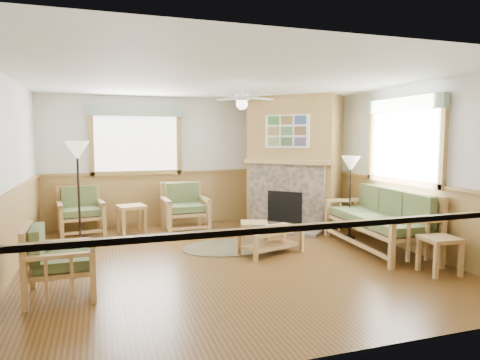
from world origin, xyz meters
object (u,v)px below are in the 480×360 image
object	(u,v)px
armchair_back_left	(81,211)
floor_lamp_right	(350,197)
armchair_left	(61,261)
end_table_chairs	(132,219)
floor_lamp_left	(79,192)
end_table_sofa	(439,255)
sofa	(378,219)
armchair_back_right	(185,207)
footstool	(254,233)
coffee_table	(271,241)

from	to	relation	value
armchair_back_left	floor_lamp_right	world-z (taller)	floor_lamp_right
armchair_back_left	armchair_left	world-z (taller)	armchair_back_left
end_table_chairs	floor_lamp_left	size ratio (longest dim) A/B	0.31
end_table_sofa	armchair_back_left	bearing A→B (deg)	139.52
end_table_sofa	sofa	bearing A→B (deg)	90.00
armchair_back_right	end_table_sofa	xyz separation A→B (m)	(2.78, -3.79, -0.22)
end_table_chairs	floor_lamp_left	world-z (taller)	floor_lamp_left
sofa	armchair_back_left	distance (m)	5.45
footstool	floor_lamp_right	distance (m)	1.95
coffee_table	floor_lamp_right	size ratio (longest dim) A/B	0.67
armchair_left	floor_lamp_right	xyz separation A→B (m)	(4.85, 1.51, 0.34)
end_table_chairs	footstool	size ratio (longest dim) A/B	1.22
end_table_chairs	end_table_sofa	world-z (taller)	end_table_chairs
armchair_back_left	sofa	bearing A→B (deg)	-37.27
coffee_table	end_table_chairs	xyz separation A→B (m)	(-2.01, 2.19, 0.07)
armchair_back_left	floor_lamp_left	world-z (taller)	floor_lamp_left
sofa	armchair_back_right	world-z (taller)	sofa
floor_lamp_left	floor_lamp_right	distance (m)	4.88
end_table_sofa	floor_lamp_right	size ratio (longest dim) A/B	0.33
armchair_back_right	end_table_chairs	xyz separation A→B (m)	(-1.05, 0.05, -0.19)
sofa	armchair_back_left	size ratio (longest dim) A/B	2.40
floor_lamp_right	armchair_back_left	bearing A→B (deg)	158.91
sofa	footstool	distance (m)	2.09
end_table_sofa	floor_lamp_right	world-z (taller)	floor_lamp_right
sofa	armchair_left	size ratio (longest dim) A/B	2.56
armchair_back_left	footstool	distance (m)	3.40
armchair_back_left	floor_lamp_right	bearing A→B (deg)	-29.00
end_table_chairs	armchair_back_left	bearing A→B (deg)	167.32
end_table_chairs	footstool	distance (m)	2.51
coffee_table	floor_lamp_left	bearing A→B (deg)	132.27
end_table_chairs	footstool	bearing A→B (deg)	-38.48
coffee_table	floor_lamp_left	xyz separation A→B (m)	(-2.93, 1.68, 0.70)
armchair_left	coffee_table	size ratio (longest dim) A/B	0.83
sofa	floor_lamp_left	bearing A→B (deg)	-107.68
sofa	floor_lamp_right	xyz separation A→B (m)	(0.00, 0.84, 0.26)
coffee_table	end_table_sofa	bearing A→B (deg)	-60.29
sofa	coffee_table	bearing A→B (deg)	-93.84
footstool	floor_lamp_right	size ratio (longest dim) A/B	0.30
sofa	end_table_sofa	xyz separation A→B (m)	(0.00, -1.38, -0.25)
floor_lamp_right	end_table_chairs	bearing A→B (deg)	157.01
coffee_table	floor_lamp_left	size ratio (longest dim) A/B	0.57
sofa	armchair_left	bearing A→B (deg)	-77.45
armchair_left	end_table_chairs	world-z (taller)	armchair_left
floor_lamp_left	armchair_left	bearing A→B (deg)	-92.25
armchair_back_right	footstool	xyz separation A→B (m)	(0.92, -1.51, -0.27)
armchair_back_left	floor_lamp_left	size ratio (longest dim) A/B	0.50
floor_lamp_left	floor_lamp_right	size ratio (longest dim) A/B	1.18
armchair_back_right	footstool	size ratio (longest dim) A/B	2.07
armchair_back_right	end_table_chairs	size ratio (longest dim) A/B	1.70
end_table_sofa	coffee_table	bearing A→B (deg)	137.62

